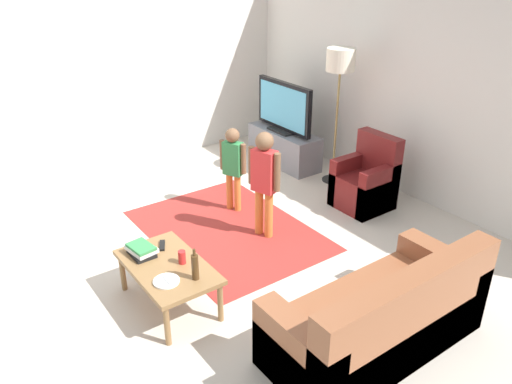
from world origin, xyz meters
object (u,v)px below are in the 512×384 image
object	(u,v)px
armchair	(367,183)
book_stack	(141,250)
tv	(284,108)
tv_remote	(162,245)
soda_can	(182,257)
tv_stand	(284,147)
floor_lamp	(340,67)
child_near_tv	(233,162)
plate	(166,281)
child_center	(264,175)
couch	(384,321)
bottle	(195,267)
coffee_table	(168,270)

from	to	relation	value
armchair	book_stack	bearing A→B (deg)	-89.10
tv	tv_remote	size ratio (longest dim) A/B	6.47
tv	tv_remote	bearing A→B (deg)	-58.58
armchair	book_stack	size ratio (longest dim) A/B	3.04
book_stack	soda_can	world-z (taller)	soda_can
tv_stand	book_stack	distance (m)	3.46
tv	soda_can	distance (m)	3.44
floor_lamp	tv_stand	bearing A→B (deg)	-170.21
tv_remote	floor_lamp	bearing A→B (deg)	133.42
armchair	tv_remote	bearing A→B (deg)	-89.40
tv	child_near_tv	size ratio (longest dim) A/B	1.06
book_stack	plate	bearing A→B (deg)	-1.27
child_center	floor_lamp	bearing A→B (deg)	110.78
floor_lamp	soda_can	xyz separation A→B (m)	(1.16, -2.92, -1.06)
child_center	soda_can	size ratio (longest dim) A/B	10.03
tv_stand	armchair	xyz separation A→B (m)	(1.66, -0.04, 0.05)
tv_stand	couch	xyz separation A→B (m)	(3.49, -1.80, 0.05)
floor_lamp	child_center	world-z (taller)	floor_lamp
child_center	child_near_tv	bearing A→B (deg)	174.72
armchair	tv_remote	distance (m)	2.75
tv	child_near_tv	xyz separation A→B (m)	(0.80, -1.40, -0.22)
child_near_tv	child_center	distance (m)	0.71
tv_stand	floor_lamp	world-z (taller)	floor_lamp
armchair	soda_can	distance (m)	2.76
tv	soda_can	xyz separation A→B (m)	(2.04, -2.75, -0.37)
tv_stand	armchair	size ratio (longest dim) A/B	1.33
couch	bottle	distance (m)	1.56
coffee_table	plate	xyz separation A→B (m)	(0.22, -0.12, 0.06)
child_near_tv	plate	size ratio (longest dim) A/B	4.72
child_center	plate	size ratio (longest dim) A/B	5.47
armchair	floor_lamp	bearing A→B (deg)	166.27
child_near_tv	soda_can	bearing A→B (deg)	-47.44
tv_stand	coffee_table	distance (m)	3.51
child_center	book_stack	world-z (taller)	child_center
child_center	book_stack	size ratio (longest dim) A/B	4.06
couch	armchair	world-z (taller)	armchair
coffee_table	book_stack	size ratio (longest dim) A/B	3.38
couch	bottle	world-z (taller)	couch
floor_lamp	coffee_table	world-z (taller)	floor_lamp
soda_can	tv	bearing A→B (deg)	126.60
book_stack	child_near_tv	bearing A→B (deg)	119.93
couch	plate	size ratio (longest dim) A/B	8.18
couch	coffee_table	distance (m)	1.85
floor_lamp	tv_remote	size ratio (longest dim) A/B	10.47
soda_can	coffee_table	bearing A→B (deg)	-112.62
floor_lamp	coffee_table	distance (m)	3.44
plate	tv	bearing A→B (deg)	126.50
child_near_tv	couch	bearing A→B (deg)	-8.20
armchair	tv_remote	size ratio (longest dim) A/B	5.29
tv_remote	child_near_tv	bearing A→B (deg)	151.03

